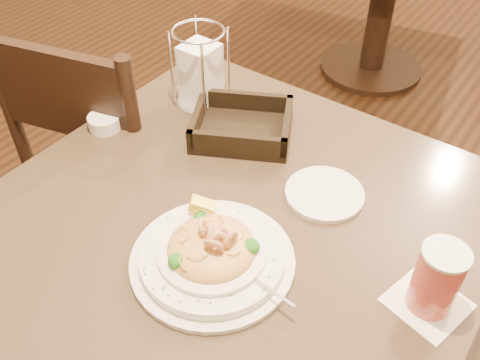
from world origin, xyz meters
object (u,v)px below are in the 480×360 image
Objects in this scene: pasta_bowl at (212,253)px; bread_basket at (242,127)px; drink_glass at (436,280)px; dining_chair_near at (113,160)px; napkin_caddy at (201,73)px; side_plate at (324,194)px; main_table at (235,292)px; butter_ramekin at (104,122)px.

pasta_bowl is 0.36m from bread_basket.
bread_basket is at bearing 159.74° from drink_glass.
bread_basket is at bearing 117.75° from pasta_bowl.
dining_chair_near is 0.44m from napkin_caddy.
pasta_bowl reaches higher than bread_basket.
napkin_caddy is at bearing 164.55° from side_plate.
dining_chair_near is (-0.55, 0.17, -0.02)m from main_table.
main_table is 0.48m from butter_ramekin.
dining_chair_near reaches higher than main_table.
dining_chair_near reaches higher than drink_glass.
drink_glass is (0.92, -0.14, 0.32)m from dining_chair_near.
main_table is at bearing 107.58° from pasta_bowl.
drink_glass reaches higher than bread_basket.
drink_glass is at bearing -20.26° from bread_basket.
side_plate is (0.66, -0.02, 0.26)m from dining_chair_near.
side_plate is (0.24, -0.06, -0.02)m from bread_basket.
main_table is 0.97× the size of dining_chair_near.
bread_basket reaches higher than butter_ramekin.
side_plate is at bearing 73.86° from pasta_bowl.
napkin_caddy is 0.25m from butter_ramekin.
drink_glass is 0.72× the size of napkin_caddy.
bread_basket is 3.70× the size of butter_ramekin.
dining_chair_near is at bearing -174.09° from bread_basket.
main_table is at bearing -7.55° from butter_ramekin.
dining_chair_near reaches higher than side_plate.
napkin_caddy is at bearing 61.26° from butter_ramekin.
drink_glass reaches higher than main_table.
napkin_caddy reaches higher than pasta_bowl.
drink_glass is 0.69m from napkin_caddy.
drink_glass is 0.77m from butter_ramekin.
pasta_bowl reaches higher than side_plate.
butter_ramekin is at bearing -148.67° from bread_basket.
butter_ramekin reaches higher than side_plate.
main_table is at bearing -42.32° from napkin_caddy.
main_table is 0.36m from bread_basket.
drink_glass is 0.88× the size of side_plate.
butter_ramekin is (-0.26, -0.16, -0.01)m from bread_basket.
dining_chair_near is at bearing 178.31° from side_plate.
side_plate is 2.15× the size of butter_ramekin.
drink_glass reaches higher than butter_ramekin.
dining_chair_near is 3.49× the size of bread_basket.
dining_chair_near reaches higher than bread_basket.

